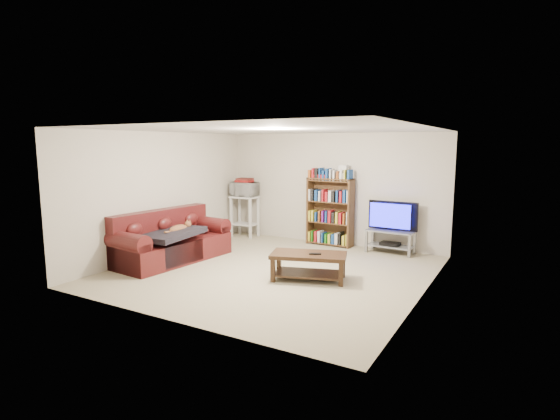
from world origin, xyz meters
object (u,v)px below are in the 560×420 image
Objects in this scene: sofa at (170,243)px; tv_stand at (390,238)px; coffee_table at (309,261)px; bookshelf at (330,211)px.

tv_stand is (3.45, 2.58, -0.01)m from sofa.
tv_stand is at bearing 56.51° from coffee_table.
coffee_table is 2.47m from tv_stand.
coffee_table is 2.59m from bookshelf.
tv_stand reaches higher than coffee_table.
bookshelf is (2.10, 2.65, 0.42)m from sofa.
bookshelf is at bearing 56.69° from sofa.
tv_stand is 1.41m from bookshelf.
tv_stand is at bearing 41.91° from sofa.
sofa is 3.41m from bookshelf.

